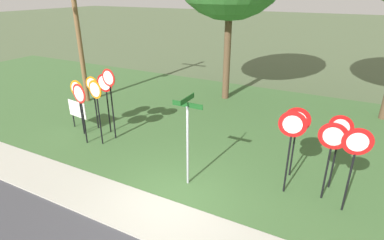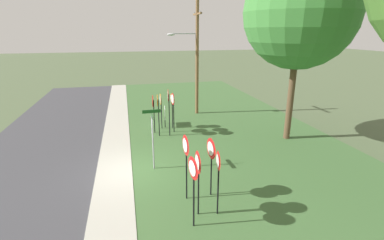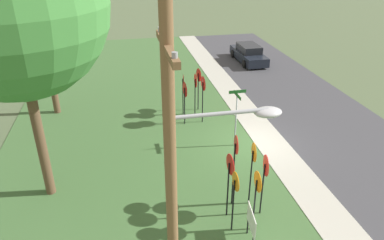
{
  "view_description": "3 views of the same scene",
  "coord_description": "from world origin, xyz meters",
  "px_view_note": "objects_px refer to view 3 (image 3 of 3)",
  "views": [
    {
      "loc": [
        3.89,
        -6.12,
        5.66
      ],
      "look_at": [
        -0.29,
        1.86,
        1.81
      ],
      "focal_mm": 28.87,
      "sensor_mm": 36.0,
      "label": 1
    },
    {
      "loc": [
        11.88,
        -0.0,
        6.19
      ],
      "look_at": [
        -1.22,
        3.13,
        1.88
      ],
      "focal_mm": 26.12,
      "sensor_mm": 36.0,
      "label": 2
    },
    {
      "loc": [
        -14.39,
        6.04,
        8.95
      ],
      "look_at": [
        -0.07,
        3.12,
        1.64
      ],
      "focal_mm": 33.89,
      "sensor_mm": 36.0,
      "label": 3
    }
  ],
  "objects_px": {
    "stop_sign_far_center": "(235,156)",
    "yield_sign_far_right": "(185,93)",
    "stop_sign_near_left": "(235,190)",
    "parked_sedan_distant": "(249,54)",
    "yield_sign_near_left": "(199,79)",
    "street_name_post": "(236,113)",
    "stop_sign_near_right": "(253,161)",
    "yield_sign_far_left": "(203,88)",
    "yield_sign_center": "(183,85)",
    "oak_tree_left": "(11,6)",
    "yield_sign_near_right": "(196,84)",
    "stop_sign_far_right": "(265,173)",
    "utility_pole": "(179,183)",
    "notice_board": "(251,222)",
    "stop_sign_center_tall": "(257,189)",
    "stop_sign_far_left": "(230,172)"
  },
  "relations": [
    {
      "from": "stop_sign_near_left",
      "to": "yield_sign_near_right",
      "type": "xyz_separation_m",
      "value": [
        9.22,
        -0.67,
        0.13
      ]
    },
    {
      "from": "yield_sign_far_right",
      "to": "parked_sedan_distant",
      "type": "height_order",
      "value": "yield_sign_far_right"
    },
    {
      "from": "stop_sign_near_left",
      "to": "parked_sedan_distant",
      "type": "xyz_separation_m",
      "value": [
        18.12,
        -6.96,
        -1.06
      ]
    },
    {
      "from": "utility_pole",
      "to": "yield_sign_center",
      "type": "bearing_deg",
      "value": -10.56
    },
    {
      "from": "stop_sign_far_left",
      "to": "notice_board",
      "type": "distance_m",
      "value": 1.75
    },
    {
      "from": "stop_sign_near_right",
      "to": "utility_pole",
      "type": "bearing_deg",
      "value": 149.8
    },
    {
      "from": "stop_sign_near_left",
      "to": "yield_sign_far_right",
      "type": "xyz_separation_m",
      "value": [
        8.16,
        0.11,
        0.1
      ]
    },
    {
      "from": "stop_sign_near_left",
      "to": "yield_sign_center",
      "type": "bearing_deg",
      "value": -0.88
    },
    {
      "from": "stop_sign_near_right",
      "to": "stop_sign_center_tall",
      "type": "xyz_separation_m",
      "value": [
        -1.32,
        0.33,
        -0.19
      ]
    },
    {
      "from": "stop_sign_far_right",
      "to": "yield_sign_center",
      "type": "height_order",
      "value": "stop_sign_far_right"
    },
    {
      "from": "stop_sign_far_left",
      "to": "yield_sign_far_left",
      "type": "distance_m",
      "value": 7.49
    },
    {
      "from": "stop_sign_near_left",
      "to": "yield_sign_center",
      "type": "height_order",
      "value": "yield_sign_center"
    },
    {
      "from": "yield_sign_near_right",
      "to": "yield_sign_near_left",
      "type": "bearing_deg",
      "value": -28.23
    },
    {
      "from": "yield_sign_near_left",
      "to": "street_name_post",
      "type": "relative_size",
      "value": 0.87
    },
    {
      "from": "stop_sign_far_right",
      "to": "yield_sign_near_right",
      "type": "xyz_separation_m",
      "value": [
        8.63,
        0.58,
        0.03
      ]
    },
    {
      "from": "stop_sign_far_left",
      "to": "yield_sign_far_right",
      "type": "height_order",
      "value": "stop_sign_far_left"
    },
    {
      "from": "stop_sign_near_left",
      "to": "parked_sedan_distant",
      "type": "relative_size",
      "value": 0.5
    },
    {
      "from": "notice_board",
      "to": "oak_tree_left",
      "type": "xyz_separation_m",
      "value": [
        4.04,
        6.76,
        6.24
      ]
    },
    {
      "from": "stop_sign_near_left",
      "to": "stop_sign_far_center",
      "type": "distance_m",
      "value": 1.44
    },
    {
      "from": "notice_board",
      "to": "parked_sedan_distant",
      "type": "bearing_deg",
      "value": -11.94
    },
    {
      "from": "stop_sign_near_right",
      "to": "yield_sign_center",
      "type": "height_order",
      "value": "stop_sign_near_right"
    },
    {
      "from": "stop_sign_far_center",
      "to": "yield_sign_near_right",
      "type": "xyz_separation_m",
      "value": [
        7.9,
        -0.26,
        -0.28
      ]
    },
    {
      "from": "stop_sign_near_right",
      "to": "yield_sign_far_left",
      "type": "height_order",
      "value": "yield_sign_far_left"
    },
    {
      "from": "yield_sign_far_left",
      "to": "oak_tree_left",
      "type": "distance_m",
      "value": 10.08
    },
    {
      "from": "stop_sign_near_left",
      "to": "stop_sign_far_center",
      "type": "relative_size",
      "value": 0.81
    },
    {
      "from": "street_name_post",
      "to": "oak_tree_left",
      "type": "distance_m",
      "value": 9.98
    },
    {
      "from": "stop_sign_far_center",
      "to": "yield_sign_far_left",
      "type": "height_order",
      "value": "stop_sign_far_center"
    },
    {
      "from": "yield_sign_near_right",
      "to": "yield_sign_far_right",
      "type": "xyz_separation_m",
      "value": [
        -1.07,
        0.79,
        -0.02
      ]
    },
    {
      "from": "yield_sign_far_right",
      "to": "parked_sedan_distant",
      "type": "relative_size",
      "value": 0.51
    },
    {
      "from": "yield_sign_near_right",
      "to": "oak_tree_left",
      "type": "xyz_separation_m",
      "value": [
        -5.84,
        7.05,
        5.28
      ]
    },
    {
      "from": "stop_sign_far_center",
      "to": "yield_sign_far_right",
      "type": "height_order",
      "value": "stop_sign_far_center"
    },
    {
      "from": "yield_sign_near_left",
      "to": "notice_board",
      "type": "relative_size",
      "value": 1.99
    },
    {
      "from": "yield_sign_near_left",
      "to": "yield_sign_far_left",
      "type": "height_order",
      "value": "yield_sign_far_left"
    },
    {
      "from": "oak_tree_left",
      "to": "stop_sign_center_tall",
      "type": "bearing_deg",
      "value": -116.32
    },
    {
      "from": "yield_sign_far_right",
      "to": "yield_sign_center",
      "type": "relative_size",
      "value": 0.99
    },
    {
      "from": "street_name_post",
      "to": "oak_tree_left",
      "type": "relative_size",
      "value": 0.28
    },
    {
      "from": "stop_sign_near_left",
      "to": "street_name_post",
      "type": "bearing_deg",
      "value": -19.01
    },
    {
      "from": "stop_sign_near_left",
      "to": "stop_sign_near_right",
      "type": "xyz_separation_m",
      "value": [
        1.2,
        -1.04,
        0.2
      ]
    },
    {
      "from": "yield_sign_far_right",
      "to": "stop_sign_near_left",
      "type": "bearing_deg",
      "value": 173.85
    },
    {
      "from": "yield_sign_far_right",
      "to": "yield_sign_near_left",
      "type": "bearing_deg",
      "value": -40.64
    },
    {
      "from": "yield_sign_near_right",
      "to": "notice_board",
      "type": "distance_m",
      "value": 9.93
    },
    {
      "from": "stop_sign_near_right",
      "to": "stop_sign_far_center",
      "type": "relative_size",
      "value": 0.9
    },
    {
      "from": "stop_sign_far_left",
      "to": "stop_sign_near_right",
      "type": "bearing_deg",
      "value": -68.46
    },
    {
      "from": "yield_sign_near_left",
      "to": "yield_sign_near_right",
      "type": "xyz_separation_m",
      "value": [
        -0.57,
        0.31,
        -0.07
      ]
    },
    {
      "from": "yield_sign_near_left",
      "to": "parked_sedan_distant",
      "type": "bearing_deg",
      "value": -45.96
    },
    {
      "from": "stop_sign_far_center",
      "to": "utility_pole",
      "type": "distance_m",
      "value": 5.69
    },
    {
      "from": "stop_sign_near_left",
      "to": "yield_sign_near_right",
      "type": "distance_m",
      "value": 9.25
    },
    {
      "from": "stop_sign_near_left",
      "to": "yield_sign_far_right",
      "type": "relative_size",
      "value": 0.98
    },
    {
      "from": "stop_sign_near_left",
      "to": "stop_sign_center_tall",
      "type": "distance_m",
      "value": 0.71
    },
    {
      "from": "yield_sign_near_left",
      "to": "stop_sign_near_right",
      "type": "bearing_deg",
      "value": 170.1
    }
  ]
}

